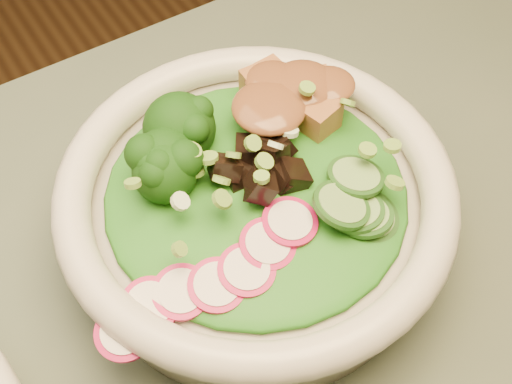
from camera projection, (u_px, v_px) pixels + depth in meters
salad_bowl at (256, 208)px, 0.54m from camera, size 0.30×0.30×0.08m
lettuce_bed at (256, 191)px, 0.52m from camera, size 0.23×0.23×0.03m
broccoli_florets at (165, 156)px, 0.52m from camera, size 0.11×0.10×0.05m
radish_slices at (227, 272)px, 0.48m from camera, size 0.13×0.08×0.02m
cucumber_slices at (353, 206)px, 0.50m from camera, size 0.10×0.10×0.04m
mushroom_heap at (262, 164)px, 0.52m from camera, size 0.10×0.10×0.04m
tofu_cubes at (286, 112)px, 0.55m from camera, size 0.12×0.09×0.04m
peanut_sauce at (286, 99)px, 0.54m from camera, size 0.08×0.06×0.02m
scallion_garnish at (256, 168)px, 0.50m from camera, size 0.21×0.21×0.03m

